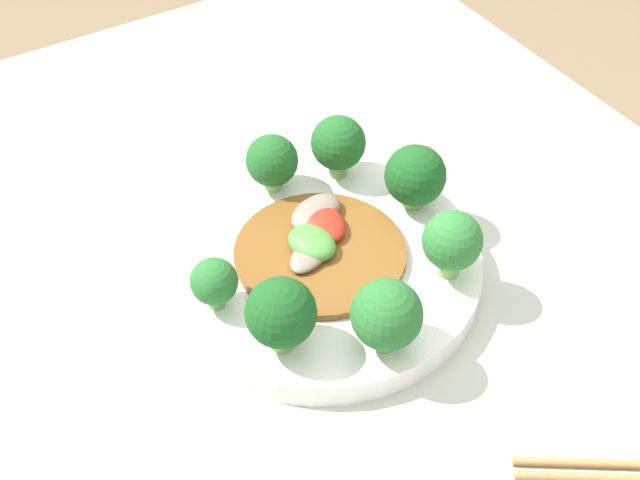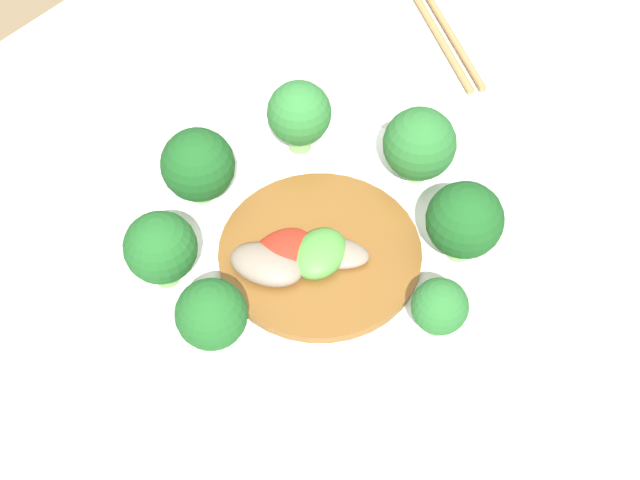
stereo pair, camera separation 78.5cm
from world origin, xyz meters
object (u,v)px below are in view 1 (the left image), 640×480
at_px(broccoli_southeast, 281,314).
at_px(broccoli_east, 387,315).
at_px(broccoli_northeast, 452,242).
at_px(stirfry_center, 318,243).
at_px(broccoli_south, 214,282).
at_px(plate, 320,266).
at_px(broccoli_northwest, 338,144).
at_px(broccoli_north, 415,176).
at_px(broccoli_west, 272,161).

height_order(broccoli_southeast, broccoli_east, broccoli_southeast).
distance_m(broccoli_northeast, stirfry_center, 0.12).
xyz_separation_m(broccoli_southeast, broccoli_northeast, (0.01, 0.16, 0.00)).
relative_size(broccoli_south, stirfry_center, 0.32).
distance_m(plate, broccoli_northwest, 0.13).
relative_size(plate, broccoli_north, 4.51).
height_order(broccoli_east, broccoli_north, same).
relative_size(plate, broccoli_south, 5.95).
bearing_deg(broccoli_southeast, broccoli_west, 152.78).
height_order(broccoli_south, broccoli_west, broccoli_west).
height_order(broccoli_south, broccoli_northwest, broccoli_northwest).
bearing_deg(broccoli_east, broccoli_west, 175.16).
distance_m(broccoli_south, broccoli_north, 0.22).
bearing_deg(plate, broccoli_east, -4.00).
xyz_separation_m(plate, broccoli_northeast, (0.08, 0.08, 0.05)).
relative_size(broccoli_west, broccoli_northwest, 0.90).
bearing_deg(broccoli_northwest, stirfry_center, -41.86).
height_order(broccoli_northwest, broccoli_northeast, same).
bearing_deg(stirfry_center, broccoli_east, -5.32).
relative_size(plate, broccoli_northwest, 4.48).
distance_m(broccoli_west, broccoli_northeast, 0.20).
distance_m(broccoli_south, broccoli_west, 0.16).
distance_m(broccoli_northwest, broccoli_north, 0.08).
xyz_separation_m(plate, broccoli_north, (-0.01, 0.11, 0.05)).
bearing_deg(plate, broccoli_west, 174.24).
height_order(broccoli_south, broccoli_northeast, broccoli_northeast).
bearing_deg(broccoli_southeast, stirfry_center, 133.73).
bearing_deg(broccoli_west, broccoli_east, -4.84).
bearing_deg(broccoli_north, plate, -83.29).
xyz_separation_m(broccoli_southeast, broccoli_east, (0.04, 0.07, -0.00)).
distance_m(broccoli_northwest, stirfry_center, 0.11).
distance_m(broccoli_south, broccoli_northwest, 0.20).
bearing_deg(broccoli_west, broccoli_south, -47.07).
relative_size(broccoli_south, broccoli_northwest, 0.75).
height_order(plate, broccoli_west, broccoli_west).
bearing_deg(broccoli_northeast, broccoli_south, -111.04).
xyz_separation_m(broccoli_east, stirfry_center, (-0.12, 0.01, -0.03)).
bearing_deg(broccoli_north, broccoli_northeast, -16.51).
distance_m(broccoli_south, broccoli_northeast, 0.20).
height_order(broccoli_south, broccoli_north, broccoli_north).
bearing_deg(broccoli_west, stirfry_center, -4.23).
bearing_deg(broccoli_east, stirfry_center, 174.68).
bearing_deg(broccoli_west, broccoli_northeast, 22.42).
bearing_deg(broccoli_east, broccoli_north, 136.61).
xyz_separation_m(broccoli_south, broccoli_northeast, (0.07, 0.19, 0.01)).
bearing_deg(broccoli_north, broccoli_east, -43.39).
xyz_separation_m(broccoli_west, broccoli_north, (0.09, 0.10, 0.00)).
xyz_separation_m(broccoli_east, broccoli_north, (-0.13, 0.12, -0.00)).
xyz_separation_m(broccoli_northwest, broccoli_northeast, (0.16, 0.01, 0.00)).
relative_size(plate, broccoli_east, 4.45).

